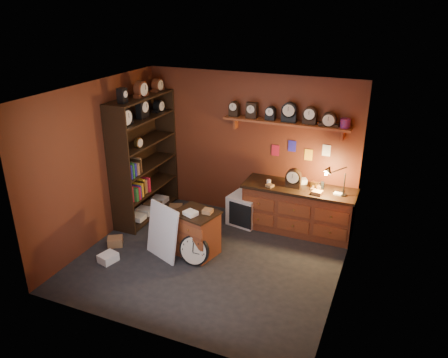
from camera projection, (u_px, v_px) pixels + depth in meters
floor at (210, 259)px, 7.01m from camera, size 4.00×4.00×0.00m
room_shell at (214, 157)px, 6.43m from camera, size 4.02×3.62×2.71m
shelving_unit at (142, 153)px, 8.01m from camera, size 0.47×1.60×2.58m
workbench at (298, 207)px, 7.71m from camera, size 1.96×0.66×1.36m
low_cabinet at (196, 231)px, 7.02m from camera, size 0.77×0.70×0.84m
big_round_clock at (194, 250)px, 6.81m from camera, size 0.50×0.16×0.50m
white_panel at (164, 255)px, 7.12m from camera, size 0.70×0.43×0.90m
mini_fridge at (245, 209)px, 8.06m from camera, size 0.62×0.64×0.56m
floor_box_a at (115, 241)px, 7.38m from camera, size 0.32×0.31×0.15m
floor_box_b at (108, 258)px, 6.93m from camera, size 0.29×0.32×0.14m
floor_box_c at (176, 210)px, 8.44m from camera, size 0.31×0.29×0.19m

